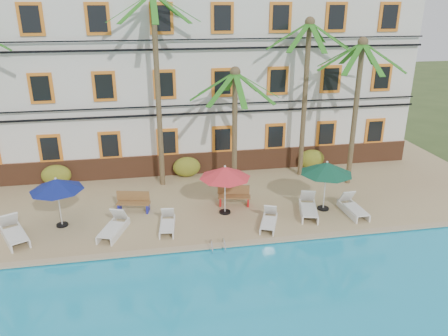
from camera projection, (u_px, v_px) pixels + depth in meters
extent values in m
plane|color=#384C23|center=(216.00, 240.00, 18.03)|extent=(100.00, 100.00, 0.00)
cube|color=tan|center=(201.00, 189.00, 22.58)|extent=(30.00, 12.00, 0.25)
cube|color=tan|center=(220.00, 245.00, 17.11)|extent=(30.00, 0.35, 0.06)
cube|color=silver|center=(188.00, 74.00, 25.33)|extent=(25.00, 6.00, 10.00)
cube|color=brown|center=(196.00, 163.00, 24.10)|extent=(25.00, 0.12, 1.20)
cube|color=orange|center=(50.00, 149.00, 22.40)|extent=(1.15, 0.10, 1.50)
cube|color=black|center=(50.00, 149.00, 22.36)|extent=(0.85, 0.04, 1.20)
cube|color=orange|center=(110.00, 145.00, 22.90)|extent=(1.15, 0.10, 1.50)
cube|color=black|center=(110.00, 146.00, 22.85)|extent=(0.85, 0.04, 1.20)
cube|color=orange|center=(167.00, 142.00, 23.40)|extent=(1.15, 0.10, 1.50)
cube|color=black|center=(168.00, 143.00, 23.35)|extent=(0.85, 0.04, 1.20)
cube|color=orange|center=(222.00, 139.00, 23.89)|extent=(1.15, 0.10, 1.50)
cube|color=black|center=(223.00, 140.00, 23.85)|extent=(0.85, 0.04, 1.20)
cube|color=orange|center=(275.00, 136.00, 24.39)|extent=(1.15, 0.10, 1.50)
cube|color=black|center=(275.00, 137.00, 24.34)|extent=(0.85, 0.04, 1.20)
cube|color=orange|center=(326.00, 134.00, 24.89)|extent=(1.15, 0.10, 1.50)
cube|color=black|center=(326.00, 134.00, 24.84)|extent=(0.85, 0.04, 1.20)
cube|color=orange|center=(375.00, 131.00, 25.38)|extent=(1.15, 0.10, 1.50)
cube|color=black|center=(375.00, 131.00, 25.34)|extent=(0.85, 0.04, 1.20)
cube|color=orange|center=(41.00, 88.00, 21.29)|extent=(1.15, 0.10, 1.50)
cube|color=black|center=(41.00, 88.00, 21.24)|extent=(0.85, 0.04, 1.20)
cube|color=orange|center=(104.00, 86.00, 21.79)|extent=(1.15, 0.10, 1.50)
cube|color=black|center=(104.00, 86.00, 21.74)|extent=(0.85, 0.04, 1.20)
cube|color=orange|center=(165.00, 84.00, 22.28)|extent=(1.15, 0.10, 1.50)
cube|color=black|center=(165.00, 85.00, 22.24)|extent=(0.85, 0.04, 1.20)
cube|color=orange|center=(222.00, 83.00, 22.78)|extent=(1.15, 0.10, 1.50)
cube|color=black|center=(223.00, 83.00, 22.73)|extent=(0.85, 0.04, 1.20)
cube|color=orange|center=(278.00, 81.00, 23.28)|extent=(1.15, 0.10, 1.50)
cube|color=black|center=(278.00, 81.00, 23.23)|extent=(0.85, 0.04, 1.20)
cube|color=orange|center=(331.00, 79.00, 23.77)|extent=(1.15, 0.10, 1.50)
cube|color=black|center=(331.00, 79.00, 23.73)|extent=(0.85, 0.04, 1.20)
cube|color=orange|center=(381.00, 78.00, 24.27)|extent=(1.15, 0.10, 1.50)
cube|color=black|center=(382.00, 78.00, 24.23)|extent=(0.85, 0.04, 1.20)
cube|color=orange|center=(31.00, 19.00, 20.14)|extent=(1.15, 0.10, 1.50)
cube|color=black|center=(30.00, 19.00, 20.09)|extent=(0.85, 0.04, 1.20)
cube|color=orange|center=(98.00, 19.00, 20.64)|extent=(1.15, 0.10, 1.50)
cube|color=black|center=(98.00, 19.00, 20.59)|extent=(0.85, 0.04, 1.20)
cube|color=orange|center=(161.00, 18.00, 21.13)|extent=(1.15, 0.10, 1.50)
cube|color=black|center=(161.00, 18.00, 21.09)|extent=(0.85, 0.04, 1.20)
cube|color=orange|center=(222.00, 18.00, 21.63)|extent=(1.15, 0.10, 1.50)
cube|color=black|center=(223.00, 18.00, 21.59)|extent=(0.85, 0.04, 1.20)
cube|color=orange|center=(280.00, 17.00, 22.13)|extent=(1.15, 0.10, 1.50)
cube|color=black|center=(281.00, 18.00, 22.08)|extent=(0.85, 0.04, 1.20)
cube|color=orange|center=(336.00, 17.00, 22.63)|extent=(1.15, 0.10, 1.50)
cube|color=black|center=(336.00, 17.00, 22.58)|extent=(0.85, 0.04, 1.20)
cube|color=orange|center=(389.00, 17.00, 23.12)|extent=(1.15, 0.10, 1.50)
cube|color=black|center=(390.00, 17.00, 23.08)|extent=(0.85, 0.04, 1.20)
cube|color=black|center=(195.00, 113.00, 22.95)|extent=(25.00, 0.08, 0.10)
cube|color=black|center=(195.00, 105.00, 22.79)|extent=(25.00, 0.08, 0.06)
cube|color=black|center=(193.00, 49.00, 21.77)|extent=(25.00, 0.08, 0.10)
cube|color=black|center=(193.00, 40.00, 21.60)|extent=(25.00, 0.08, 0.06)
cylinder|color=brown|center=(158.00, 96.00, 21.20)|extent=(0.26, 0.26, 9.35)
cube|color=#236E1A|center=(153.00, 7.00, 20.74)|extent=(0.28, 2.17, 1.30)
cube|color=#236E1A|center=(136.00, 7.00, 20.33)|extent=(1.73, 1.73, 1.30)
cube|color=#236E1A|center=(129.00, 7.00, 19.58)|extent=(2.17, 0.28, 1.30)
cube|color=#236E1A|center=(136.00, 8.00, 18.93)|extent=(1.73, 1.73, 1.30)
cube|color=#236E1A|center=(154.00, 8.00, 18.77)|extent=(0.28, 2.17, 1.30)
cube|color=#236E1A|center=(171.00, 8.00, 19.18)|extent=(1.73, 1.73, 1.30)
cube|color=#236E1A|center=(177.00, 7.00, 19.93)|extent=(2.17, 0.28, 1.30)
cube|color=#236E1A|center=(169.00, 7.00, 20.58)|extent=(1.73, 1.73, 1.30)
cylinder|color=brown|center=(235.00, 133.00, 21.31)|extent=(0.26, 0.26, 5.91)
sphere|color=brown|center=(235.00, 72.00, 20.25)|extent=(0.50, 0.50, 0.50)
cube|color=#236E1A|center=(231.00, 82.00, 21.46)|extent=(0.28, 2.17, 1.30)
cube|color=#236E1A|center=(216.00, 83.00, 21.05)|extent=(1.73, 1.73, 1.30)
cube|color=#236E1A|center=(212.00, 86.00, 20.30)|extent=(2.17, 0.28, 1.30)
cube|color=#236E1A|center=(222.00, 89.00, 19.65)|extent=(1.73, 1.73, 1.30)
cube|color=#236E1A|center=(240.00, 90.00, 19.49)|extent=(0.28, 2.17, 1.30)
cube|color=#236E1A|center=(255.00, 88.00, 19.90)|extent=(1.73, 1.73, 1.30)
cube|color=#236E1A|center=(257.00, 85.00, 20.66)|extent=(2.17, 0.28, 1.30)
cube|color=#236E1A|center=(247.00, 82.00, 21.30)|extent=(1.73, 1.73, 1.30)
cylinder|color=brown|center=(304.00, 103.00, 22.73)|extent=(0.26, 0.26, 8.04)
sphere|color=brown|center=(310.00, 22.00, 21.29)|extent=(0.50, 0.50, 0.50)
cube|color=#236E1A|center=(302.00, 34.00, 22.51)|extent=(0.28, 2.17, 1.30)
cube|color=#236E1A|center=(289.00, 34.00, 22.09)|extent=(1.73, 1.73, 1.30)
cube|color=#236E1A|center=(288.00, 36.00, 21.34)|extent=(2.17, 0.28, 1.30)
cube|color=#236E1A|center=(299.00, 37.00, 20.69)|extent=(1.73, 1.73, 1.30)
cube|color=#236E1A|center=(317.00, 37.00, 20.53)|extent=(0.28, 2.17, 1.30)
cube|color=#236E1A|center=(330.00, 36.00, 20.95)|extent=(1.73, 1.73, 1.30)
cube|color=#236E1A|center=(330.00, 35.00, 21.70)|extent=(2.17, 0.28, 1.30)
cube|color=#236E1A|center=(318.00, 34.00, 22.34)|extent=(1.73, 1.73, 1.30)
cylinder|color=brown|center=(355.00, 116.00, 21.80)|extent=(0.26, 0.26, 7.18)
sphere|color=brown|center=(363.00, 42.00, 20.51)|extent=(0.50, 0.50, 0.50)
cube|color=#236E1A|center=(351.00, 53.00, 21.73)|extent=(0.28, 2.17, 1.30)
cube|color=#236E1A|center=(340.00, 55.00, 21.31)|extent=(1.73, 1.73, 1.30)
cube|color=#236E1A|center=(340.00, 57.00, 20.56)|extent=(2.17, 0.28, 1.30)
cube|color=#236E1A|center=(354.00, 58.00, 19.92)|extent=(1.73, 1.73, 1.30)
cube|color=#236E1A|center=(372.00, 59.00, 19.75)|extent=(0.28, 2.17, 1.30)
cube|color=#236E1A|center=(384.00, 58.00, 20.17)|extent=(1.73, 1.73, 1.30)
cube|color=#236E1A|center=(382.00, 56.00, 20.92)|extent=(2.17, 0.28, 1.30)
cube|color=#236E1A|center=(369.00, 54.00, 21.56)|extent=(1.73, 1.73, 1.30)
ellipsoid|color=#34621C|center=(56.00, 175.00, 22.60)|extent=(1.50, 0.90, 1.10)
ellipsoid|color=#34621C|center=(187.00, 167.00, 23.72)|extent=(1.50, 0.90, 1.10)
ellipsoid|color=#34621C|center=(311.00, 159.00, 24.90)|extent=(1.50, 0.90, 1.10)
cylinder|color=black|center=(62.00, 225.00, 18.66)|extent=(0.50, 0.50, 0.07)
cylinder|color=silver|center=(59.00, 203.00, 18.29)|extent=(0.06, 0.06, 2.13)
cone|color=navy|center=(56.00, 185.00, 17.99)|extent=(2.22, 2.22, 0.49)
sphere|color=silver|center=(55.00, 179.00, 17.89)|extent=(0.10, 0.10, 0.10)
cylinder|color=black|center=(225.00, 212.00, 19.79)|extent=(0.51, 0.51, 0.07)
cylinder|color=silver|center=(225.00, 190.00, 19.41)|extent=(0.06, 0.06, 2.21)
cone|color=red|center=(225.00, 172.00, 19.10)|extent=(2.30, 2.30, 0.51)
sphere|color=silver|center=(225.00, 166.00, 19.00)|extent=(0.10, 0.10, 0.10)
cylinder|color=black|center=(323.00, 208.00, 20.14)|extent=(0.53, 0.53, 0.08)
cylinder|color=silver|center=(325.00, 187.00, 19.74)|extent=(0.06, 0.06, 2.27)
cone|color=#0F4833|center=(327.00, 168.00, 19.42)|extent=(2.37, 2.37, 0.52)
sphere|color=silver|center=(327.00, 162.00, 19.32)|extent=(0.10, 0.10, 0.10)
cube|color=silver|center=(16.00, 235.00, 17.22)|extent=(1.23, 1.58, 0.07)
cube|color=silver|center=(9.00, 220.00, 17.87)|extent=(0.83, 0.77, 0.72)
cube|color=silver|center=(6.00, 239.00, 17.31)|extent=(0.96, 1.86, 0.33)
cube|color=silver|center=(24.00, 234.00, 17.67)|extent=(0.96, 1.86, 0.33)
cube|color=silver|center=(111.00, 230.00, 17.66)|extent=(1.05, 1.48, 0.06)
cube|color=silver|center=(119.00, 214.00, 18.43)|extent=(0.75, 0.68, 0.67)
cube|color=silver|center=(106.00, 230.00, 18.01)|extent=(0.72, 1.82, 0.31)
cube|color=silver|center=(121.00, 231.00, 17.91)|extent=(0.72, 1.82, 0.31)
cube|color=silver|center=(167.00, 226.00, 18.04)|extent=(0.67, 1.23, 0.05)
cube|color=silver|center=(168.00, 212.00, 18.73)|extent=(0.59, 0.49, 0.59)
cube|color=silver|center=(161.00, 227.00, 18.29)|extent=(0.24, 1.67, 0.27)
cube|color=silver|center=(174.00, 226.00, 18.33)|extent=(0.24, 1.67, 0.27)
cube|color=silver|center=(268.00, 223.00, 18.30)|extent=(0.94, 1.30, 0.05)
cube|color=silver|center=(270.00, 210.00, 18.97)|extent=(0.67, 0.61, 0.59)
cube|color=silver|center=(262.00, 223.00, 18.61)|extent=(0.68, 1.58, 0.27)
cube|color=silver|center=(275.00, 224.00, 18.51)|extent=(0.68, 1.58, 0.27)
cube|color=silver|center=(309.00, 210.00, 19.29)|extent=(1.00, 1.53, 0.07)
cube|color=silver|center=(308.00, 196.00, 20.10)|extent=(0.76, 0.67, 0.70)
cube|color=silver|center=(301.00, 211.00, 19.63)|extent=(0.59, 1.95, 0.33)
cube|color=silver|center=(316.00, 211.00, 19.58)|extent=(0.59, 1.95, 0.33)
cube|color=silver|center=(356.00, 210.00, 19.38)|extent=(0.67, 1.35, 0.06)
cube|color=silver|center=(347.00, 196.00, 20.13)|extent=(0.63, 0.51, 0.66)
cube|color=silver|center=(347.00, 211.00, 19.61)|extent=(0.14, 1.88, 0.31)
cube|color=silver|center=(359.00, 210.00, 19.73)|extent=(0.14, 1.88, 0.31)
cube|color=olive|center=(133.00, 203.00, 19.76)|extent=(1.56, 0.77, 0.06)
cube|color=olive|center=(134.00, 196.00, 19.87)|extent=(1.48, 0.39, 0.45)
cube|color=#1B1F98|center=(120.00, 207.00, 19.87)|extent=(0.18, 0.46, 0.40)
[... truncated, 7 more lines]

